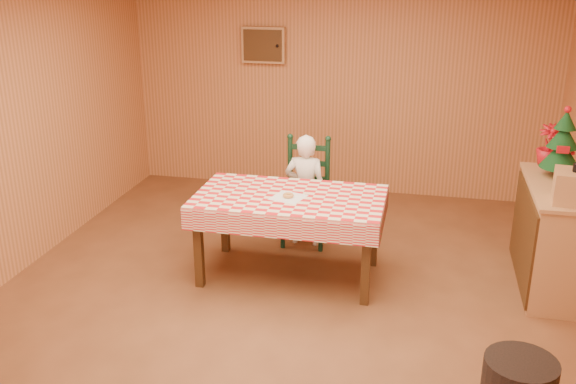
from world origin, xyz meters
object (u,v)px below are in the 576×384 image
(ladder_chair, at_px, (306,194))
(crate, at_px, (575,187))
(shelf_unit, at_px, (554,236))
(christmas_tree, at_px, (562,145))
(seated_child, at_px, (305,190))
(dining_table, at_px, (289,204))

(ladder_chair, distance_m, crate, 2.49)
(ladder_chair, relative_size, shelf_unit, 0.87)
(shelf_unit, bearing_deg, christmas_tree, 88.02)
(shelf_unit, relative_size, crate, 4.13)
(ladder_chair, bearing_deg, shelf_unit, -12.08)
(crate, bearing_deg, seated_child, 159.97)
(dining_table, xyz_separation_m, crate, (2.27, -0.10, 0.37))
(ladder_chair, relative_size, seated_child, 0.96)
(seated_child, distance_m, crate, 2.46)
(christmas_tree, bearing_deg, dining_table, -166.27)
(christmas_tree, bearing_deg, crate, -90.00)
(ladder_chair, distance_m, shelf_unit, 2.31)
(dining_table, bearing_deg, crate, -2.43)
(seated_child, distance_m, shelf_unit, 2.30)
(shelf_unit, bearing_deg, dining_table, -172.33)
(dining_table, relative_size, crate, 5.52)
(dining_table, height_order, christmas_tree, christmas_tree)
(seated_child, relative_size, christmas_tree, 1.81)
(dining_table, relative_size, ladder_chair, 1.53)
(shelf_unit, relative_size, christmas_tree, 2.00)
(ladder_chair, height_order, seated_child, seated_child)
(ladder_chair, bearing_deg, christmas_tree, -5.88)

